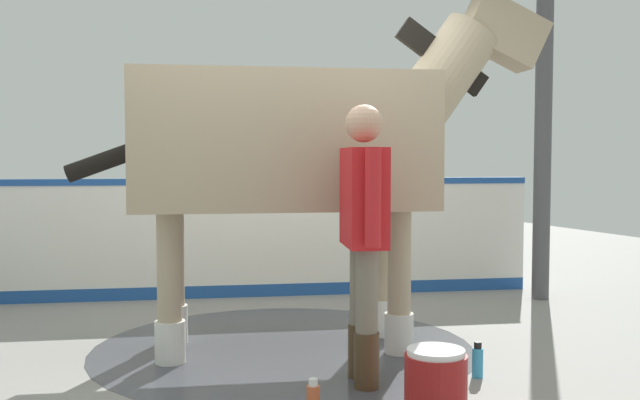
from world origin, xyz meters
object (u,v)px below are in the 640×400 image
Objects in this scene: horse at (300,145)px; bottle_spray at (313,400)px; wash_bucket at (436,385)px; bottle_shampoo at (478,361)px; handler at (364,224)px.

horse reaches higher than bottle_spray.
wash_bucket is at bearing -71.24° from horse.
wash_bucket is 0.80m from bottle_shampoo.
horse reaches higher than handler.
handler is 4.52× the size of wash_bucket.
bottle_shampoo is (0.69, -0.16, -0.85)m from handler.
bottle_spray is (-0.49, -0.45, -0.86)m from handler.
bottle_shampoo is at bearing 13.58° from bottle_spray.
bottle_shampoo is (0.78, -1.06, -1.33)m from horse.
horse is 16.19× the size of bottle_spray.
handler reaches higher than bottle_shampoo.
handler is 1.04m from wash_bucket.
bottle_spray is (-0.40, -1.34, -1.34)m from horse.
bottle_spray is (-1.18, -0.29, -0.01)m from bottle_shampoo.
handler is 8.00× the size of bottle_spray.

